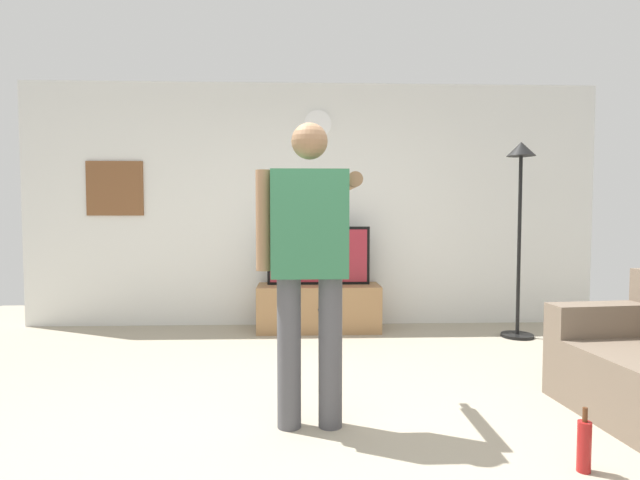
# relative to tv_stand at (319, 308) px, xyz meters

# --- Properties ---
(ground_plane) EXTENTS (8.40, 8.40, 0.00)m
(ground_plane) POSITION_rel_tv_stand_xyz_m (-0.05, -2.60, -0.25)
(ground_plane) COLOR #9E937F
(back_wall) EXTENTS (6.40, 0.10, 2.70)m
(back_wall) POSITION_rel_tv_stand_xyz_m (-0.05, 0.35, 1.10)
(back_wall) COLOR silver
(back_wall) RESTS_ON ground_plane
(tv_stand) EXTENTS (1.30, 0.49, 0.49)m
(tv_stand) POSITION_rel_tv_stand_xyz_m (0.00, 0.00, 0.00)
(tv_stand) COLOR #997047
(tv_stand) RESTS_ON ground_plane
(television) EXTENTS (1.10, 0.07, 0.62)m
(television) POSITION_rel_tv_stand_xyz_m (-0.00, 0.05, 0.56)
(television) COLOR black
(television) RESTS_ON tv_stand
(wall_clock) EXTENTS (0.30, 0.03, 0.30)m
(wall_clock) POSITION_rel_tv_stand_xyz_m (-0.00, 0.29, 2.00)
(wall_clock) COLOR white
(framed_picture) EXTENTS (0.62, 0.04, 0.60)m
(framed_picture) POSITION_rel_tv_stand_xyz_m (-2.23, 0.30, 1.29)
(framed_picture) COLOR brown
(floor_lamp) EXTENTS (0.32, 0.32, 1.97)m
(floor_lamp) POSITION_rel_tv_stand_xyz_m (2.01, -0.36, 1.16)
(floor_lamp) COLOR black
(floor_lamp) RESTS_ON ground_plane
(person_standing_nearer_lamp) EXTENTS (0.62, 0.78, 1.78)m
(person_standing_nearer_lamp) POSITION_rel_tv_stand_xyz_m (-0.14, -2.41, 0.77)
(person_standing_nearer_lamp) COLOR #4C4C51
(person_standing_nearer_lamp) RESTS_ON ground_plane
(beverage_bottle) EXTENTS (0.07, 0.07, 0.32)m
(beverage_bottle) POSITION_rel_tv_stand_xyz_m (1.19, -2.99, -0.12)
(beverage_bottle) COLOR maroon
(beverage_bottle) RESTS_ON ground_plane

